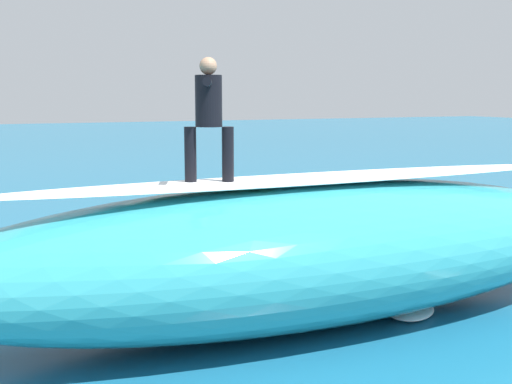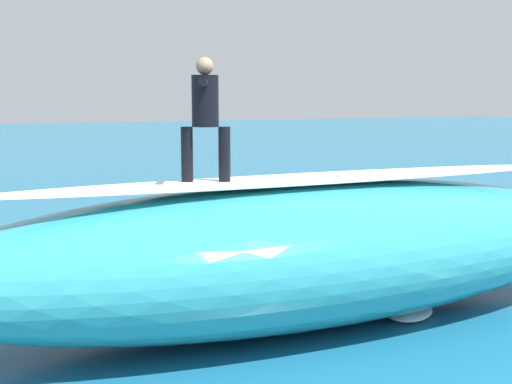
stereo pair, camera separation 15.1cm
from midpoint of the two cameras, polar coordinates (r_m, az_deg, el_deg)
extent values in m
plane|color=#196084|center=(10.56, -4.49, -7.43)|extent=(120.00, 120.00, 0.00)
ellipsoid|color=teal|center=(8.44, 3.83, -5.19)|extent=(9.59, 2.88, 1.79)
ellipsoid|color=white|center=(8.27, 3.89, 1.13)|extent=(8.15, 1.02, 0.08)
ellipsoid|color=yellow|center=(7.75, -4.62, 0.57)|extent=(2.21, 1.23, 0.06)
cylinder|color=black|center=(7.72, -6.27, 3.21)|extent=(0.14, 0.14, 0.66)
cylinder|color=black|center=(7.70, -3.02, 3.24)|extent=(0.14, 0.14, 0.66)
cylinder|color=black|center=(7.68, -4.71, 7.88)|extent=(0.41, 0.41, 0.59)
sphere|color=tan|center=(7.68, -4.74, 10.85)|extent=(0.20, 0.20, 0.20)
cylinder|color=black|center=(7.26, -4.84, 9.49)|extent=(0.28, 0.53, 0.09)
cylinder|color=black|center=(8.10, -4.62, 9.38)|extent=(0.28, 0.53, 0.09)
ellipsoid|color=silver|center=(13.60, 2.00, -3.62)|extent=(2.12, 0.61, 0.08)
cylinder|color=black|center=(13.56, 2.00, -2.85)|extent=(0.84, 0.32, 0.29)
sphere|color=tan|center=(13.35, 0.02, -2.77)|extent=(0.21, 0.21, 0.21)
cylinder|color=black|center=(13.98, 4.69, -2.87)|extent=(0.69, 0.15, 0.13)
cylinder|color=black|center=(13.83, 5.01, -3.00)|extent=(0.69, 0.15, 0.13)
sphere|color=red|center=(12.20, 12.49, -3.97)|extent=(0.61, 0.61, 0.61)
cylinder|color=#262626|center=(12.10, 12.57, -1.59)|extent=(0.06, 0.06, 0.42)
ellipsoid|color=white|center=(9.09, 12.72, -9.89)|extent=(1.13, 1.14, 0.12)
camera|label=1|loc=(0.08, -90.41, -0.06)|focal=46.06mm
camera|label=2|loc=(0.08, 89.59, 0.06)|focal=46.06mm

